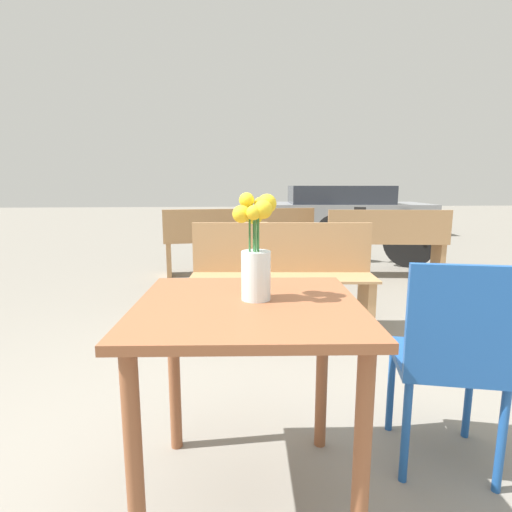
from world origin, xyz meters
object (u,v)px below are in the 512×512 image
Objects in this scene: table_front at (248,339)px; flower_vase at (256,254)px; bench_near at (282,274)px; table_back at (236,237)px; bench_middle at (386,241)px; cafe_chair at (452,354)px; bench_far at (240,237)px; parked_car at (338,210)px; bicycle at (372,239)px.

flower_vase is at bearing 51.35° from table_front.
bench_near reaches higher than table_back.
bench_near is 0.97× the size of bench_middle.
table_front is 0.53× the size of bench_middle.
flower_vase is at bearing -176.15° from cafe_chair.
flower_vase reaches higher than bench_far.
bench_near is at bearing 78.81° from flower_vase.
table_back is (-0.77, 2.56, 0.13)m from cafe_chair.
flower_vase is 3.94m from bench_middle.
cafe_chair reaches higher than bench_near.
bench_far reaches higher than table_back.
parked_car is (2.31, 6.59, 0.09)m from bench_near.
bench_middle is 1.84m from bench_far.
bench_near is (0.37, 1.75, -0.17)m from table_front.
cafe_chair is 3.80m from bench_far.
bench_near and bench_middle have the same top height.
cafe_chair is at bearing -75.68° from bench_near.
parked_car is (0.63, 4.04, 0.17)m from bicycle.
bicycle is (1.68, 2.55, -0.08)m from bench_near.
bench_near is 0.98m from table_back.
flower_vase is at bearing -89.93° from table_back.
cafe_chair reaches higher than bench_middle.
cafe_chair is 4.40m from bicycle.
bench_middle is 0.34× the size of parked_car.
table_front is 3.83m from bench_far.
bench_far reaches higher than table_front.
bicycle is (2.05, 4.30, -0.25)m from table_front.
bench_far is 2.05× the size of table_back.
parked_car reaches higher than bench_middle.
cafe_chair is (0.76, 0.05, -0.41)m from flower_vase.
cafe_chair is at bearing -102.87° from parked_car.
table_front is 0.29m from flower_vase.
bicycle is at bearing -98.91° from parked_car.
bicycle is (1.93, 0.47, -0.10)m from bench_far.
table_back is (0.03, 2.65, 0.01)m from table_front.
bench_near is at bearing -69.12° from table_back.
parked_car is (2.57, 4.52, 0.07)m from bench_far.
cafe_chair reaches higher than table_front.
bicycle is (1.25, 4.22, -0.13)m from cafe_chair.
bench_near is at bearing -109.32° from parked_car.
cafe_chair reaches higher than bench_far.
bench_far is at bearing -119.61° from parked_car.
table_front is at bearing -128.65° from flower_vase.
bench_middle is 1.01× the size of bicycle.
bench_near is 0.33× the size of parked_car.
parked_car is at bearing 60.39° from bench_far.
bicycle is (2.02, 4.27, -0.54)m from flower_vase.
table_front is 0.54× the size of bicycle.
bicycle is at bearing 64.69° from flower_vase.
bench_middle is at bearing 23.21° from table_back.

